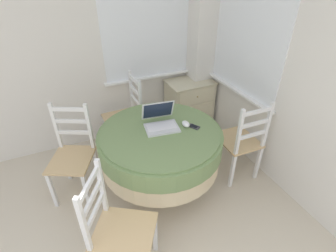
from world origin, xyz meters
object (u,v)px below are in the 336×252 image
object	(u,v)px
cell_phone	(194,127)
laptop	(160,122)
corner_cabinet	(189,105)
round_dining_table	(160,145)
computer_mouse	(186,124)
dining_chair_left_flank	(73,156)
dining_chair_near_back_window	(126,116)
dining_chair_camera_near	(118,230)
dining_chair_near_right_window	(241,142)

from	to	relation	value
cell_phone	laptop	bearing A→B (deg)	151.59
cell_phone	corner_cabinet	size ratio (longest dim) A/B	0.17
round_dining_table	computer_mouse	world-z (taller)	computer_mouse
round_dining_table	dining_chair_left_flank	xyz separation A→B (m)	(-0.79, 0.36, -0.13)
dining_chair_near_back_window	cell_phone	bearing A→B (deg)	-66.21
laptop	computer_mouse	size ratio (longest dim) A/B	3.57
computer_mouse	dining_chair_near_back_window	xyz separation A→B (m)	(-0.34, 0.88, -0.32)
corner_cabinet	dining_chair_near_back_window	bearing A→B (deg)	-173.72
dining_chair_camera_near	dining_chair_left_flank	bearing A→B (deg)	100.14
dining_chair_near_back_window	dining_chair_camera_near	xyz separation A→B (m)	(-0.52, -1.49, 0.00)
laptop	dining_chair_near_right_window	xyz separation A→B (m)	(0.82, -0.23, -0.34)
dining_chair_near_back_window	corner_cabinet	world-z (taller)	dining_chair_near_back_window
dining_chair_near_right_window	dining_chair_left_flank	world-z (taller)	same
dining_chair_near_back_window	dining_chair_near_right_window	size ratio (longest dim) A/B	1.00
laptop	dining_chair_camera_near	xyz separation A→B (m)	(-0.65, -0.71, -0.34)
round_dining_table	cell_phone	distance (m)	0.37
round_dining_table	dining_chair_near_back_window	distance (m)	0.87
laptop	dining_chair_near_back_window	bearing A→B (deg)	99.46
round_dining_table	corner_cabinet	size ratio (longest dim) A/B	1.67
laptop	dining_chair_left_flank	xyz separation A→B (m)	(-0.83, 0.28, -0.34)
dining_chair_left_flank	corner_cabinet	bearing A→B (deg)	20.17
dining_chair_near_back_window	dining_chair_camera_near	bearing A→B (deg)	-109.21
dining_chair_left_flank	corner_cabinet	distance (m)	1.74
computer_mouse	cell_phone	bearing A→B (deg)	-35.38
dining_chair_camera_near	corner_cabinet	size ratio (longest dim) A/B	1.37
cell_phone	dining_chair_near_right_window	size ratio (longest dim) A/B	0.13
computer_mouse	laptop	bearing A→B (deg)	153.88
round_dining_table	dining_chair_left_flank	bearing A→B (deg)	155.33
dining_chair_camera_near	dining_chair_left_flank	distance (m)	1.01
dining_chair_near_right_window	dining_chair_camera_near	world-z (taller)	same
round_dining_table	dining_chair_camera_near	xyz separation A→B (m)	(-0.61, -0.63, -0.13)
dining_chair_camera_near	cell_phone	bearing A→B (deg)	31.18
cell_phone	dining_chair_left_flank	world-z (taller)	dining_chair_left_flank
round_dining_table	laptop	size ratio (longest dim) A/B	3.34
round_dining_table	dining_chair_near_back_window	world-z (taller)	dining_chair_near_back_window
dining_chair_left_flank	cell_phone	bearing A→B (deg)	-21.30
laptop	dining_chair_left_flank	bearing A→B (deg)	161.29
dining_chair_near_back_window	laptop	bearing A→B (deg)	-80.54
laptop	cell_phone	distance (m)	0.32
computer_mouse	dining_chair_near_back_window	distance (m)	1.00
cell_phone	dining_chair_left_flank	distance (m)	1.22
round_dining_table	computer_mouse	distance (m)	0.32
computer_mouse	cell_phone	distance (m)	0.08
laptop	cell_phone	bearing A→B (deg)	-28.41
round_dining_table	laptop	xyz separation A→B (m)	(0.04, 0.08, 0.21)
corner_cabinet	computer_mouse	bearing A→B (deg)	-121.02
dining_chair_near_right_window	dining_chair_camera_near	bearing A→B (deg)	-161.70
computer_mouse	corner_cabinet	size ratio (longest dim) A/B	0.14
cell_phone	dining_chair_near_back_window	world-z (taller)	dining_chair_near_back_window
dining_chair_near_back_window	dining_chair_camera_near	size ratio (longest dim) A/B	1.00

